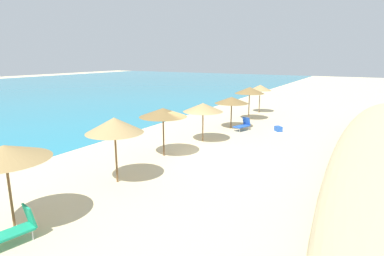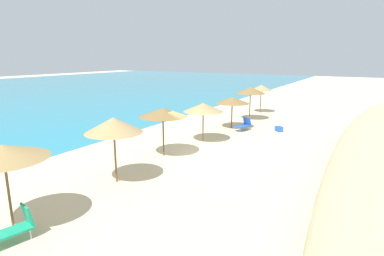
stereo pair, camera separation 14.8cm
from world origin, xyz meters
name	(u,v)px [view 1 (the left image)]	position (x,y,z in m)	size (l,w,h in m)	color
ground_plane	(194,154)	(0.00, 0.00, 0.00)	(160.00, 160.00, 0.00)	beige
beach_umbrella_1	(4,153)	(-9.63, 1.18, 2.52)	(2.69, 2.69, 2.76)	brown
beach_umbrella_2	(114,125)	(-5.13, 0.95, 2.54)	(2.45, 2.45, 2.88)	brown
beach_umbrella_3	(163,112)	(-1.04, 1.32, 2.43)	(2.60, 2.60, 2.67)	brown
beach_umbrella_4	(203,107)	(2.69, 0.85, 2.23)	(2.55, 2.55, 2.50)	brown
beach_umbrella_5	(232,100)	(7.13, 0.76, 2.17)	(2.56, 2.56, 2.42)	brown
beach_umbrella_6	(250,90)	(11.00, 0.74, 2.56)	(2.52, 2.52, 2.84)	brown
beach_umbrella_7	(260,88)	(14.96, 1.08, 2.43)	(2.16, 2.16, 2.71)	brown
lounge_chair_0	(243,125)	(6.92, -0.28, 0.42)	(1.47, 1.00, 0.95)	blue
lounge_chair_1	(14,229)	(-10.09, 0.34, 0.44)	(1.50, 0.86, 1.03)	#199972
cooler_box	(278,129)	(7.96, -2.65, 0.18)	(0.60, 0.40, 0.37)	blue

